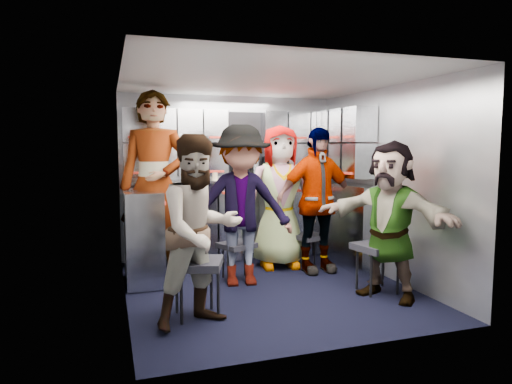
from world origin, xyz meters
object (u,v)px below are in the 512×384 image
object	(u,v)px
jump_seat_mid_right	(309,238)
jump_seat_near_right	(378,249)
attendant_arc_e	(389,220)
jump_seat_center	(274,230)
attendant_arc_b	(241,206)
attendant_standing	(155,186)
attendant_arc_a	(200,231)
attendant_arc_d	(316,200)
jump_seat_mid_left	(237,247)
jump_seat_near_left	(197,266)
attendant_arc_c	(280,197)

from	to	relation	value
jump_seat_mid_right	jump_seat_near_right	distance (m)	1.09
jump_seat_mid_right	attendant_arc_e	xyz separation A→B (m)	(0.26, -1.23, 0.40)
jump_seat_center	attendant_arc_b	xyz separation A→B (m)	(-0.64, -0.72, 0.43)
attendant_standing	attendant_arc_a	distance (m)	1.42
jump_seat_mid_right	attendant_arc_d	size ratio (longest dim) A/B	0.25
jump_seat_center	attendant_arc_b	distance (m)	1.05
attendant_arc_e	attendant_arc_d	bearing A→B (deg)	164.09
jump_seat_center	jump_seat_mid_left	bearing A→B (deg)	-139.91
jump_seat_near_left	jump_seat_center	world-z (taller)	jump_seat_near_left
jump_seat_near_right	attendant_arc_d	size ratio (longest dim) A/B	0.29
attendant_arc_b	jump_seat_mid_right	bearing A→B (deg)	29.26
jump_seat_near_right	attendant_arc_c	distance (m)	1.40
jump_seat_mid_right	jump_seat_near_right	world-z (taller)	jump_seat_near_right
attendant_arc_c	jump_seat_mid_right	bearing A→B (deg)	-16.97
jump_seat_mid_left	attendant_arc_d	size ratio (longest dim) A/B	0.27
jump_seat_center	jump_seat_mid_right	xyz separation A→B (m)	(0.32, -0.33, -0.05)
jump_seat_mid_left	attendant_arc_a	distance (m)	1.35
jump_seat_center	attendant_arc_c	size ratio (longest dim) A/B	0.27
jump_seat_center	jump_seat_near_right	distance (m)	1.50
jump_seat_center	attendant_arc_e	bearing A→B (deg)	-69.58
jump_seat_center	jump_seat_mid_right	world-z (taller)	jump_seat_center
jump_seat_near_right	jump_seat_mid_left	bearing A→B (deg)	145.23
jump_seat_center	attendant_arc_e	size ratio (longest dim) A/B	0.31
jump_seat_mid_right	attendant_arc_e	distance (m)	1.32
jump_seat_near_right	attendant_arc_a	distance (m)	1.89
attendant_arc_a	attendant_arc_d	bearing A→B (deg)	18.60
jump_seat_mid_right	attendant_arc_e	size ratio (longest dim) A/B	0.28
jump_seat_mid_right	attendant_arc_e	bearing A→B (deg)	-77.91
attendant_arc_a	attendant_arc_c	world-z (taller)	attendant_arc_c
jump_seat_near_left	attendant_arc_a	size ratio (longest dim) A/B	0.34
attendant_arc_b	attendant_arc_c	world-z (taller)	attendant_arc_c
jump_seat_mid_left	attendant_arc_b	bearing A→B (deg)	-90.00
attendant_arc_b	jump_seat_center	bearing A→B (deg)	55.65
attendant_arc_d	jump_seat_center	bearing A→B (deg)	119.70
jump_seat_center	jump_seat_near_right	world-z (taller)	jump_seat_near_right
jump_seat_mid_left	attendant_arc_a	xyz separation A→B (m)	(-0.62, -1.13, 0.42)
jump_seat_center	jump_seat_mid_right	distance (m)	0.46
jump_seat_near_right	attendant_arc_a	bearing A→B (deg)	-171.27
jump_seat_mid_right	jump_seat_mid_left	bearing A→B (deg)	-167.88
jump_seat_mid_right	attendant_arc_d	bearing A→B (deg)	-90.00
jump_seat_near_right	attendant_arc_e	world-z (taller)	attendant_arc_e
jump_seat_near_right	attendant_arc_d	world-z (taller)	attendant_arc_d
attendant_standing	jump_seat_mid_right	bearing A→B (deg)	11.81
attendant_arc_b	attendant_arc_d	size ratio (longest dim) A/B	1.00
attendant_arc_a	attendant_arc_b	world-z (taller)	attendant_arc_b
attendant_standing	attendant_arc_d	bearing A→B (deg)	6.09
jump_seat_near_left	attendant_arc_a	xyz separation A→B (m)	(-0.00, -0.18, 0.34)
attendant_arc_a	attendant_arc_b	size ratio (longest dim) A/B	0.93
jump_seat_near_right	attendant_standing	world-z (taller)	attendant_standing
attendant_arc_a	jump_seat_center	bearing A→B (deg)	35.34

